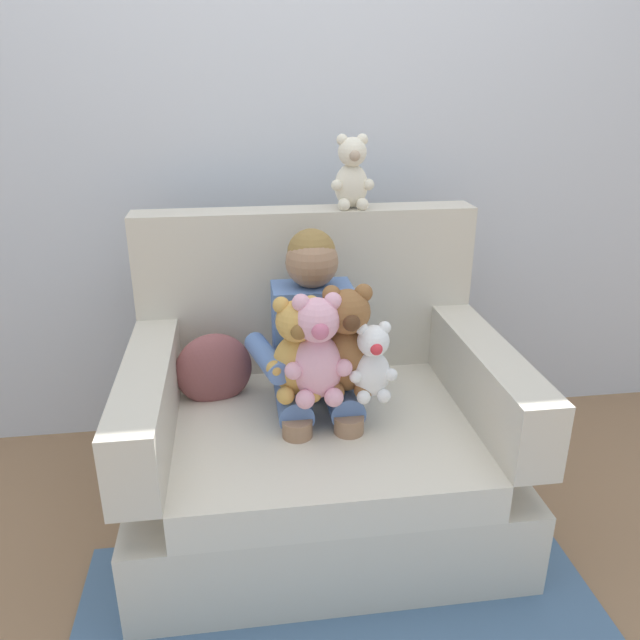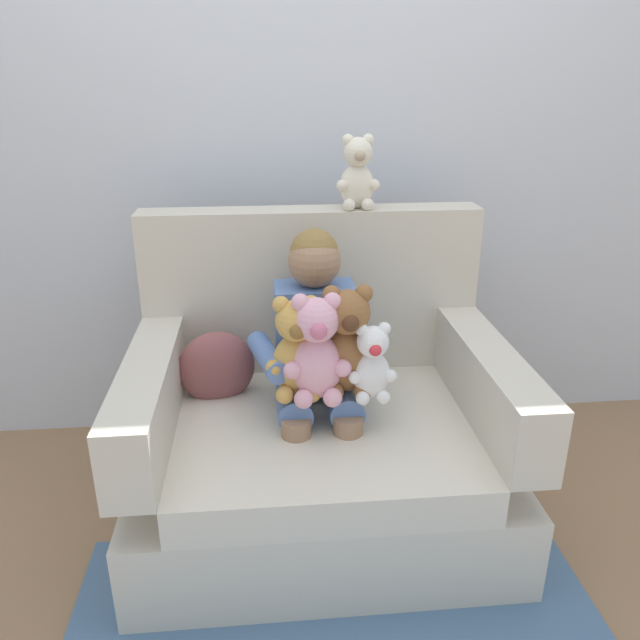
{
  "view_description": "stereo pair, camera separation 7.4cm",
  "coord_description": "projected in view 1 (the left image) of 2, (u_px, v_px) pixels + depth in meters",
  "views": [
    {
      "loc": [
        -0.24,
        -1.75,
        1.45
      ],
      "look_at": [
        -0.01,
        -0.05,
        0.76
      ],
      "focal_mm": 34.78,
      "sensor_mm": 36.0,
      "label": 1
    },
    {
      "loc": [
        -0.17,
        -1.75,
        1.45
      ],
      "look_at": [
        -0.01,
        -0.05,
        0.76
      ],
      "focal_mm": 34.78,
      "sensor_mm": 36.0,
      "label": 2
    }
  ],
  "objects": [
    {
      "name": "ground_plane",
      "position": [
        320.0,
        515.0,
        2.17
      ],
      "size": [
        8.0,
        8.0,
        0.0
      ],
      "primitive_type": "plane",
      "color": "#936D4C"
    },
    {
      "name": "back_wall",
      "position": [
        294.0,
        113.0,
        2.36
      ],
      "size": [
        6.0,
        0.1,
        2.6
      ],
      "primitive_type": "cube",
      "color": "silver",
      "rests_on": "ground"
    },
    {
      "name": "armchair",
      "position": [
        318.0,
        430.0,
        2.11
      ],
      "size": [
        1.2,
        0.91,
        1.0
      ],
      "color": "beige",
      "rests_on": "ground"
    },
    {
      "name": "seated_child",
      "position": [
        315.0,
        346.0,
        2.01
      ],
      "size": [
        0.45,
        0.39,
        0.82
      ],
      "rotation": [
        0.0,
        0.0,
        -0.02
      ],
      "color": "#597AB7",
      "rests_on": "armchair"
    },
    {
      "name": "plush_brown",
      "position": [
        347.0,
        344.0,
        1.88
      ],
      "size": [
        0.21,
        0.17,
        0.35
      ],
      "rotation": [
        0.0,
        0.0,
        0.16
      ],
      "color": "brown",
      "rests_on": "armchair"
    },
    {
      "name": "plush_honey",
      "position": [
        297.0,
        351.0,
        1.86
      ],
      "size": [
        0.19,
        0.16,
        0.32
      ],
      "rotation": [
        0.0,
        0.0,
        -0.11
      ],
      "color": "gold",
      "rests_on": "armchair"
    },
    {
      "name": "plush_white",
      "position": [
        372.0,
        363.0,
        1.86
      ],
      "size": [
        0.15,
        0.12,
        0.25
      ],
      "rotation": [
        0.0,
        0.0,
        -0.13
      ],
      "color": "white",
      "rests_on": "armchair"
    },
    {
      "name": "plush_pink",
      "position": [
        317.0,
        352.0,
        1.83
      ],
      "size": [
        0.2,
        0.16,
        0.34
      ],
      "rotation": [
        0.0,
        0.0,
        0.05
      ],
      "color": "#EAA8BC",
      "rests_on": "armchair"
    },
    {
      "name": "plush_cream_on_backrest",
      "position": [
        352.0,
        174.0,
        2.13
      ],
      "size": [
        0.15,
        0.12,
        0.25
      ],
      "rotation": [
        0.0,
        0.0,
        0.03
      ],
      "color": "silver",
      "rests_on": "armchair"
    },
    {
      "name": "throw_pillow",
      "position": [
        214.0,
        370.0,
        2.1
      ],
      "size": [
        0.28,
        0.16,
        0.26
      ],
      "primitive_type": "ellipsoid",
      "rotation": [
        0.0,
        0.0,
        0.18
      ],
      "color": "#8C4C4C",
      "rests_on": "armchair"
    }
  ]
}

